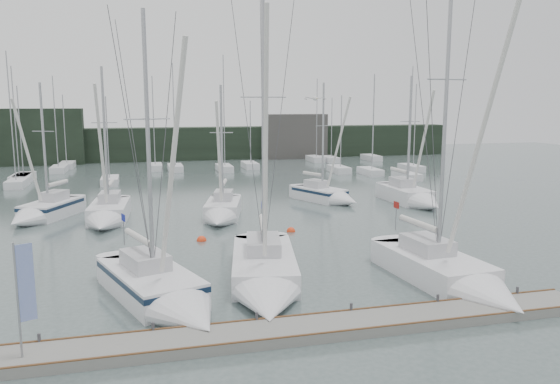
{
  "coord_description": "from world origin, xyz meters",
  "views": [
    {
      "loc": [
        -6.23,
        -24.1,
        8.91
      ],
      "look_at": [
        1.29,
        5.0,
        3.94
      ],
      "focal_mm": 35.0,
      "sensor_mm": 36.0,
      "label": 1
    }
  ],
  "objects_px": {
    "sailboat_near_right": "(458,278)",
    "sailboat_mid_e": "(414,198)",
    "dock_banner": "(23,289)",
    "sailboat_mid_a": "(41,212)",
    "sailboat_mid_c": "(222,213)",
    "sailboat_mid_b": "(107,216)",
    "sailboat_near_left": "(165,294)",
    "sailboat_near_center": "(265,280)",
    "sailboat_mid_d": "(329,196)",
    "buoy_a": "(202,241)",
    "buoy_b": "(291,231)"
  },
  "relations": [
    {
      "from": "sailboat_mid_b",
      "to": "sailboat_mid_a",
      "type": "bearing_deg",
      "value": 157.25
    },
    {
      "from": "sailboat_mid_b",
      "to": "dock_banner",
      "type": "bearing_deg",
      "value": -89.39
    },
    {
      "from": "sailboat_near_center",
      "to": "sailboat_mid_e",
      "type": "height_order",
      "value": "sailboat_near_center"
    },
    {
      "from": "sailboat_mid_b",
      "to": "sailboat_near_left",
      "type": "bearing_deg",
      "value": -75.29
    },
    {
      "from": "sailboat_near_left",
      "to": "sailboat_mid_b",
      "type": "distance_m",
      "value": 18.41
    },
    {
      "from": "dock_banner",
      "to": "sailboat_mid_d",
      "type": "bearing_deg",
      "value": 29.79
    },
    {
      "from": "sailboat_mid_b",
      "to": "buoy_a",
      "type": "bearing_deg",
      "value": -43.34
    },
    {
      "from": "sailboat_near_left",
      "to": "sailboat_mid_c",
      "type": "height_order",
      "value": "sailboat_near_left"
    },
    {
      "from": "sailboat_near_right",
      "to": "sailboat_mid_a",
      "type": "relative_size",
      "value": 1.51
    },
    {
      "from": "sailboat_near_left",
      "to": "sailboat_near_right",
      "type": "height_order",
      "value": "sailboat_near_right"
    },
    {
      "from": "sailboat_mid_d",
      "to": "buoy_a",
      "type": "xyz_separation_m",
      "value": [
        -12.69,
        -10.97,
        -0.58
      ]
    },
    {
      "from": "buoy_b",
      "to": "sailboat_mid_c",
      "type": "bearing_deg",
      "value": 130.71
    },
    {
      "from": "sailboat_near_left",
      "to": "sailboat_mid_d",
      "type": "xyz_separation_m",
      "value": [
        15.53,
        22.29,
        -0.03
      ]
    },
    {
      "from": "sailboat_near_right",
      "to": "buoy_b",
      "type": "bearing_deg",
      "value": 103.49
    },
    {
      "from": "sailboat_near_left",
      "to": "sailboat_mid_e",
      "type": "xyz_separation_m",
      "value": [
        22.3,
        19.28,
        0.01
      ]
    },
    {
      "from": "sailboat_mid_e",
      "to": "buoy_b",
      "type": "height_order",
      "value": "sailboat_mid_e"
    },
    {
      "from": "sailboat_mid_b",
      "to": "sailboat_mid_c",
      "type": "xyz_separation_m",
      "value": [
        8.39,
        -0.96,
        -0.02
      ]
    },
    {
      "from": "sailboat_near_center",
      "to": "sailboat_mid_b",
      "type": "distance_m",
      "value": 18.96
    },
    {
      "from": "sailboat_near_right",
      "to": "sailboat_mid_e",
      "type": "distance_m",
      "value": 22.32
    },
    {
      "from": "sailboat_mid_d",
      "to": "sailboat_mid_e",
      "type": "bearing_deg",
      "value": -48.23
    },
    {
      "from": "sailboat_mid_a",
      "to": "dock_banner",
      "type": "xyz_separation_m",
      "value": [
        3.48,
        -24.96,
        2.14
      ]
    },
    {
      "from": "sailboat_near_left",
      "to": "buoy_a",
      "type": "height_order",
      "value": "sailboat_near_left"
    },
    {
      "from": "sailboat_mid_b",
      "to": "sailboat_near_center",
      "type": "bearing_deg",
      "value": -60.55
    },
    {
      "from": "sailboat_near_center",
      "to": "dock_banner",
      "type": "distance_m",
      "value": 11.11
    },
    {
      "from": "sailboat_mid_c",
      "to": "dock_banner",
      "type": "height_order",
      "value": "sailboat_mid_c"
    },
    {
      "from": "sailboat_mid_a",
      "to": "sailboat_mid_e",
      "type": "bearing_deg",
      "value": 22.23
    },
    {
      "from": "sailboat_mid_e",
      "to": "dock_banner",
      "type": "distance_m",
      "value": 36.01
    },
    {
      "from": "sailboat_near_right",
      "to": "sailboat_mid_a",
      "type": "height_order",
      "value": "sailboat_near_right"
    },
    {
      "from": "sailboat_mid_a",
      "to": "sailboat_mid_c",
      "type": "relative_size",
      "value": 1.02
    },
    {
      "from": "sailboat_near_center",
      "to": "sailboat_mid_c",
      "type": "height_order",
      "value": "sailboat_near_center"
    },
    {
      "from": "sailboat_near_right",
      "to": "sailboat_mid_c",
      "type": "bearing_deg",
      "value": 110.39
    },
    {
      "from": "dock_banner",
      "to": "sailboat_mid_c",
      "type": "bearing_deg",
      "value": 42.59
    },
    {
      "from": "sailboat_mid_a",
      "to": "sailboat_mid_c",
      "type": "height_order",
      "value": "sailboat_mid_a"
    },
    {
      "from": "sailboat_mid_b",
      "to": "buoy_a",
      "type": "height_order",
      "value": "sailboat_mid_b"
    },
    {
      "from": "sailboat_near_center",
      "to": "sailboat_mid_a",
      "type": "relative_size",
      "value": 1.39
    },
    {
      "from": "sailboat_mid_b",
      "to": "buoy_b",
      "type": "bearing_deg",
      "value": -20.53
    },
    {
      "from": "sailboat_near_center",
      "to": "buoy_b",
      "type": "height_order",
      "value": "sailboat_near_center"
    },
    {
      "from": "sailboat_mid_d",
      "to": "sailboat_mid_e",
      "type": "height_order",
      "value": "sailboat_mid_e"
    },
    {
      "from": "sailboat_near_center",
      "to": "buoy_a",
      "type": "relative_size",
      "value": 24.14
    },
    {
      "from": "sailboat_mid_c",
      "to": "sailboat_mid_b",
      "type": "bearing_deg",
      "value": -172.63
    },
    {
      "from": "sailboat_mid_a",
      "to": "sailboat_mid_e",
      "type": "distance_m",
      "value": 30.59
    },
    {
      "from": "sailboat_mid_a",
      "to": "dock_banner",
      "type": "distance_m",
      "value": 25.29
    },
    {
      "from": "sailboat_mid_a",
      "to": "sailboat_mid_c",
      "type": "xyz_separation_m",
      "value": [
        13.28,
        -3.44,
        -0.03
      ]
    },
    {
      "from": "sailboat_near_left",
      "to": "sailboat_near_center",
      "type": "height_order",
      "value": "sailboat_near_center"
    },
    {
      "from": "sailboat_near_right",
      "to": "dock_banner",
      "type": "xyz_separation_m",
      "value": [
        -18.39,
        -3.09,
        2.16
      ]
    },
    {
      "from": "sailboat_mid_d",
      "to": "sailboat_mid_a",
      "type": "bearing_deg",
      "value": 159.83
    },
    {
      "from": "sailboat_near_right",
      "to": "sailboat_mid_e",
      "type": "height_order",
      "value": "sailboat_near_right"
    },
    {
      "from": "sailboat_near_left",
      "to": "sailboat_mid_a",
      "type": "xyz_separation_m",
      "value": [
        -8.25,
        20.59,
        0.01
      ]
    },
    {
      "from": "sailboat_near_center",
      "to": "buoy_a",
      "type": "height_order",
      "value": "sailboat_near_center"
    },
    {
      "from": "sailboat_mid_b",
      "to": "dock_banner",
      "type": "distance_m",
      "value": 22.62
    }
  ]
}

